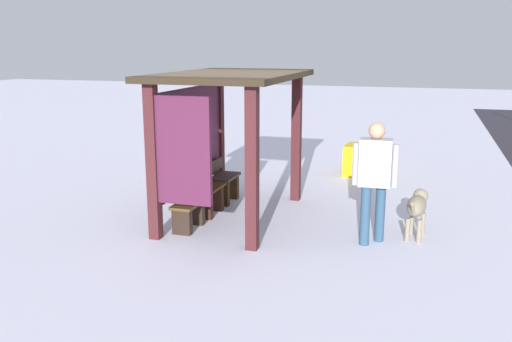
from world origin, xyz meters
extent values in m
plane|color=white|center=(0.00, 0.00, 0.00)|extent=(60.00, 60.00, 0.00)
cube|color=#451C1F|center=(-1.32, -0.75, 1.14)|extent=(0.16, 0.16, 2.28)
cube|color=#451C1F|center=(1.32, -0.75, 1.14)|extent=(0.16, 0.16, 2.28)
cube|color=#451C1F|center=(-1.32, 0.75, 1.14)|extent=(0.16, 0.16, 2.28)
cube|color=#451C1F|center=(1.32, 0.75, 1.14)|extent=(0.16, 0.16, 2.28)
cube|color=#2E2316|center=(0.00, 0.00, 2.33)|extent=(3.12, 1.98, 0.09)
cube|color=#4F1C38|center=(0.00, 0.75, 1.35)|extent=(2.48, 0.08, 1.55)
cube|color=#451C1F|center=(0.00, 0.73, 0.51)|extent=(2.48, 0.06, 0.08)
cube|color=#4F1C38|center=(-1.32, 0.26, 1.35)|extent=(0.08, 0.83, 1.55)
cube|color=brown|center=(-0.80, 0.45, 0.41)|extent=(0.70, 0.34, 0.04)
cube|color=brown|center=(-0.80, 0.60, 0.61)|extent=(0.66, 0.04, 0.20)
cube|color=#2E2019|center=(-0.55, 0.45, 0.19)|extent=(0.12, 0.29, 0.39)
cube|color=#2E2019|center=(-1.04, 0.45, 0.19)|extent=(0.12, 0.29, 0.39)
cube|color=#563317|center=(0.00, 0.45, 0.46)|extent=(0.70, 0.39, 0.04)
cube|color=#563317|center=(0.00, 0.63, 0.66)|extent=(0.66, 0.04, 0.20)
cube|color=black|center=(0.25, 0.45, 0.22)|extent=(0.12, 0.33, 0.44)
cube|color=black|center=(-0.25, 0.45, 0.22)|extent=(0.12, 0.33, 0.44)
cube|color=#45322C|center=(0.80, 0.45, 0.47)|extent=(0.70, 0.40, 0.05)
cube|color=#45322C|center=(0.80, 0.63, 0.68)|extent=(0.66, 0.04, 0.20)
cube|color=black|center=(1.04, 0.45, 0.23)|extent=(0.12, 0.34, 0.45)
cube|color=black|center=(0.55, 0.45, 0.23)|extent=(0.12, 0.34, 0.45)
cube|color=#ABA9B2|center=(-0.56, -2.33, 1.19)|extent=(0.28, 0.46, 0.67)
sphere|color=tan|center=(-0.56, -2.33, 1.64)|extent=(0.23, 0.23, 0.23)
cylinder|color=#2D4D68|center=(-0.45, -2.42, 0.43)|extent=(0.15, 0.15, 0.85)
cylinder|color=#2D4D68|center=(-0.67, -2.23, 0.43)|extent=(0.15, 0.15, 0.85)
cylinder|color=#ABA9B2|center=(-0.55, -2.60, 1.16)|extent=(0.09, 0.09, 0.61)
cylinder|color=#ABA9B2|center=(-0.57, -2.05, 1.16)|extent=(0.09, 0.09, 0.61)
ellipsoid|color=gray|center=(-0.16, -2.92, 0.50)|extent=(0.61, 0.34, 0.30)
sphere|color=gray|center=(0.20, -2.97, 0.56)|extent=(0.23, 0.23, 0.23)
cylinder|color=gray|center=(-0.51, -2.88, 0.54)|extent=(0.23, 0.08, 0.23)
cylinder|color=gray|center=(0.01, -3.03, 0.17)|extent=(0.07, 0.07, 0.34)
cylinder|color=gray|center=(0.03, -2.86, 0.17)|extent=(0.07, 0.07, 0.34)
cylinder|color=gray|center=(-0.36, -2.98, 0.17)|extent=(0.07, 0.07, 0.34)
cylinder|color=gray|center=(-0.33, -2.82, 0.17)|extent=(0.07, 0.07, 0.34)
cube|color=yellow|center=(3.68, -1.62, 0.33)|extent=(0.75, 0.62, 0.67)
camera|label=1|loc=(-8.22, -2.96, 2.81)|focal=38.35mm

